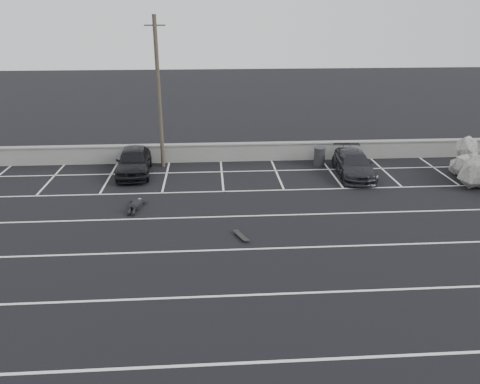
{
  "coord_description": "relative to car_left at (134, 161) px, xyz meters",
  "views": [
    {
      "loc": [
        0.38,
        -12.39,
        8.32
      ],
      "look_at": [
        1.63,
        6.32,
        1.0
      ],
      "focal_mm": 35.0,
      "sensor_mm": 36.0,
      "label": 1
    }
  ],
  "objects": [
    {
      "name": "ground",
      "position": [
        3.73,
        -12.0,
        -0.73
      ],
      "size": [
        120.0,
        120.0,
        0.0
      ],
      "primitive_type": "plane",
      "color": "black",
      "rests_on": "ground"
    },
    {
      "name": "person",
      "position": [
        0.75,
        -4.59,
        -0.52
      ],
      "size": [
        1.36,
        2.34,
        0.43
      ],
      "primitive_type": null,
      "rotation": [
        0.0,
        0.0,
        -0.12
      ],
      "color": "black",
      "rests_on": "ground"
    },
    {
      "name": "car_left",
      "position": [
        0.0,
        0.0,
        0.0
      ],
      "size": [
        1.98,
        4.39,
        1.46
      ],
      "primitive_type": "imported",
      "rotation": [
        0.0,
        0.0,
        0.06
      ],
      "color": "black",
      "rests_on": "ground"
    },
    {
      "name": "utility_pole",
      "position": [
        1.44,
        1.2,
        3.38
      ],
      "size": [
        1.08,
        0.22,
        8.12
      ],
      "color": "#4C4238",
      "rests_on": "ground"
    },
    {
      "name": "seawall",
      "position": [
        3.73,
        2.0,
        -0.18
      ],
      "size": [
        50.0,
        0.45,
        1.06
      ],
      "color": "gray",
      "rests_on": "ground"
    },
    {
      "name": "car_right",
      "position": [
        11.77,
        -1.05,
        -0.1
      ],
      "size": [
        2.07,
        4.47,
        1.26
      ],
      "primitive_type": "imported",
      "rotation": [
        0.0,
        0.0,
        -0.07
      ],
      "color": "#232228",
      "rests_on": "ground"
    },
    {
      "name": "stall_lines",
      "position": [
        3.64,
        -7.59,
        -0.73
      ],
      "size": [
        36.0,
        20.05,
        0.01
      ],
      "color": "silver",
      "rests_on": "ground"
    },
    {
      "name": "trash_bin",
      "position": [
        10.33,
        0.77,
        -0.2
      ],
      "size": [
        0.75,
        0.75,
        1.06
      ],
      "rotation": [
        0.0,
        0.0,
        -0.08
      ],
      "color": "#2A2B2D",
      "rests_on": "ground"
    },
    {
      "name": "skateboard",
      "position": [
        5.25,
        -8.07,
        -0.65
      ],
      "size": [
        0.53,
        0.87,
        0.1
      ],
      "rotation": [
        0.0,
        0.0,
        0.39
      ],
      "color": "black",
      "rests_on": "ground"
    }
  ]
}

